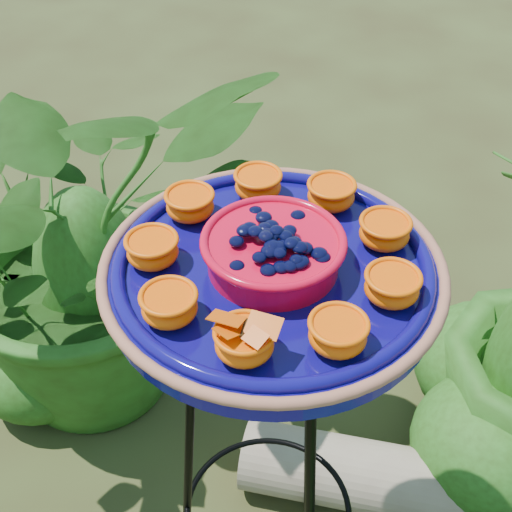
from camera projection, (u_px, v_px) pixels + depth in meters
name	position (u px, v px, depth m)	size (l,w,h in m)	color
tripod_stand	(269.00, 438.00, 1.22)	(0.41, 0.41, 0.90)	black
feeder_dish	(273.00, 267.00, 0.97)	(0.57, 0.57, 0.11)	#0C0860
driftwood_log	(351.00, 473.00, 1.69)	(0.17, 0.17, 0.52)	gray
shrub_back_left	(83.00, 236.00, 1.73)	(0.88, 0.76, 0.97)	#224412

